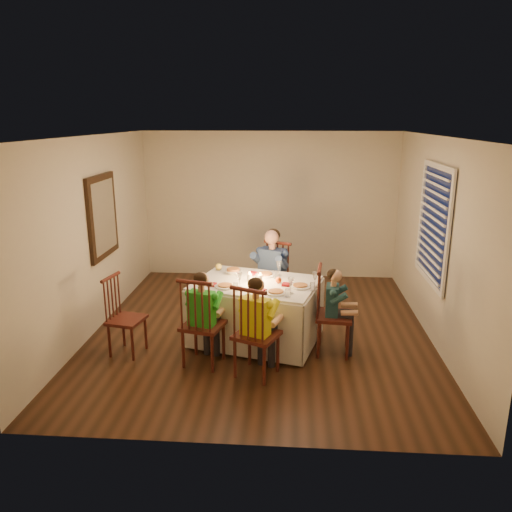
# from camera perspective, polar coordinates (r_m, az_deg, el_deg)

# --- Properties ---
(ground) EXTENTS (5.00, 5.00, 0.00)m
(ground) POSITION_cam_1_polar(r_m,az_deg,el_deg) (6.93, 0.52, -8.46)
(ground) COLOR black
(ground) RESTS_ON ground
(wall_left) EXTENTS (0.02, 5.00, 2.60)m
(wall_left) POSITION_cam_1_polar(r_m,az_deg,el_deg) (7.02, -18.11, 2.25)
(wall_left) COLOR beige
(wall_left) RESTS_ON ground
(wall_right) EXTENTS (0.02, 5.00, 2.60)m
(wall_right) POSITION_cam_1_polar(r_m,az_deg,el_deg) (6.76, 19.97, 1.59)
(wall_right) COLOR beige
(wall_right) RESTS_ON ground
(wall_back) EXTENTS (4.50, 0.02, 2.60)m
(wall_back) POSITION_cam_1_polar(r_m,az_deg,el_deg) (8.96, 1.59, 5.77)
(wall_back) COLOR beige
(wall_back) RESTS_ON ground
(ceiling) EXTENTS (5.00, 5.00, 0.00)m
(ceiling) POSITION_cam_1_polar(r_m,az_deg,el_deg) (6.34, 0.58, 13.55)
(ceiling) COLOR white
(ceiling) RESTS_ON wall_back
(dining_table) EXTENTS (1.78, 1.48, 0.78)m
(dining_table) POSITION_cam_1_polar(r_m,az_deg,el_deg) (6.41, -0.01, -4.95)
(dining_table) COLOR silver
(dining_table) RESTS_ON ground
(chair_adult) EXTENTS (0.59, 0.58, 1.10)m
(chair_adult) POSITION_cam_1_polar(r_m,az_deg,el_deg) (7.39, 1.72, -6.92)
(chair_adult) COLOR #3E1610
(chair_adult) RESTS_ON ground
(chair_near_left) EXTENTS (0.54, 0.53, 1.10)m
(chair_near_left) POSITION_cam_1_polar(r_m,az_deg,el_deg) (6.10, -5.93, -12.08)
(chair_near_left) COLOR #3E1610
(chair_near_left) RESTS_ON ground
(chair_near_right) EXTENTS (0.59, 0.57, 1.10)m
(chair_near_right) POSITION_cam_1_polar(r_m,az_deg,el_deg) (5.84, 0.07, -13.36)
(chair_near_right) COLOR #3E1610
(chair_near_right) RESTS_ON ground
(chair_end) EXTENTS (0.47, 0.49, 1.10)m
(chair_end) POSITION_cam_1_polar(r_m,az_deg,el_deg) (6.40, 8.72, -10.79)
(chair_end) COLOR #3E1610
(chair_end) RESTS_ON ground
(chair_extra) EXTENTS (0.46, 0.48, 0.99)m
(chair_extra) POSITION_cam_1_polar(r_m,az_deg,el_deg) (6.51, -14.31, -10.65)
(chair_extra) COLOR #3E1610
(chair_extra) RESTS_ON ground
(adult) EXTENTS (0.63, 0.61, 1.31)m
(adult) POSITION_cam_1_polar(r_m,az_deg,el_deg) (7.39, 1.72, -6.92)
(adult) COLOR navy
(adult) RESTS_ON ground
(child_green) EXTENTS (0.47, 0.45, 1.14)m
(child_green) POSITION_cam_1_polar(r_m,az_deg,el_deg) (6.10, -5.93, -12.08)
(child_green) COLOR green
(child_green) RESTS_ON ground
(child_yellow) EXTENTS (0.53, 0.51, 1.17)m
(child_yellow) POSITION_cam_1_polar(r_m,az_deg,el_deg) (5.84, 0.07, -13.36)
(child_yellow) COLOR yellow
(child_yellow) RESTS_ON ground
(child_teal) EXTENTS (0.36, 0.39, 1.08)m
(child_teal) POSITION_cam_1_polar(r_m,az_deg,el_deg) (6.40, 8.72, -10.79)
(child_teal) COLOR #1B3D45
(child_teal) RESTS_ON ground
(setting_adult) EXTENTS (0.32, 0.32, 0.02)m
(setting_adult) POSITION_cam_1_polar(r_m,az_deg,el_deg) (6.59, 1.08, -2.16)
(setting_adult) COLOR white
(setting_adult) RESTS_ON dining_table
(setting_green) EXTENTS (0.32, 0.32, 0.02)m
(setting_green) POSITION_cam_1_polar(r_m,az_deg,el_deg) (6.16, -3.54, -3.49)
(setting_green) COLOR white
(setting_green) RESTS_ON dining_table
(setting_yellow) EXTENTS (0.32, 0.32, 0.02)m
(setting_yellow) POSITION_cam_1_polar(r_m,az_deg,el_deg) (5.94, 2.28, -4.19)
(setting_yellow) COLOR white
(setting_yellow) RESTS_ON dining_table
(setting_teal) EXTENTS (0.32, 0.32, 0.02)m
(setting_teal) POSITION_cam_1_polar(r_m,az_deg,el_deg) (6.17, 5.08, -3.48)
(setting_teal) COLOR white
(setting_teal) RESTS_ON dining_table
(candle_left) EXTENTS (0.06, 0.06, 0.10)m
(candle_left) POSITION_cam_1_polar(r_m,az_deg,el_deg) (6.35, -0.75, -2.48)
(candle_left) COLOR silver
(candle_left) RESTS_ON dining_table
(candle_right) EXTENTS (0.06, 0.06, 0.10)m
(candle_right) POSITION_cam_1_polar(r_m,az_deg,el_deg) (6.30, 0.49, -2.62)
(candle_right) COLOR silver
(candle_right) RESTS_ON dining_table
(squash) EXTENTS (0.09, 0.09, 0.09)m
(squash) POSITION_cam_1_polar(r_m,az_deg,el_deg) (6.84, -4.29, -1.24)
(squash) COLOR yellow
(squash) RESTS_ON dining_table
(orange_fruit) EXTENTS (0.08, 0.08, 0.08)m
(orange_fruit) POSITION_cam_1_polar(r_m,az_deg,el_deg) (6.29, 2.58, -2.77)
(orange_fruit) COLOR #E55C13
(orange_fruit) RESTS_ON dining_table
(serving_bowl) EXTENTS (0.24, 0.24, 0.05)m
(serving_bowl) POSITION_cam_1_polar(r_m,az_deg,el_deg) (6.68, -2.62, -1.79)
(serving_bowl) COLOR white
(serving_bowl) RESTS_ON dining_table
(wall_mirror) EXTENTS (0.06, 0.95, 1.15)m
(wall_mirror) POSITION_cam_1_polar(r_m,az_deg,el_deg) (7.24, -17.13, 4.34)
(wall_mirror) COLOR black
(wall_mirror) RESTS_ON wall_left
(window_blinds) EXTENTS (0.07, 1.34, 1.54)m
(window_blinds) POSITION_cam_1_polar(r_m,az_deg,el_deg) (6.80, 19.55, 3.44)
(window_blinds) COLOR #0D1536
(window_blinds) RESTS_ON wall_right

